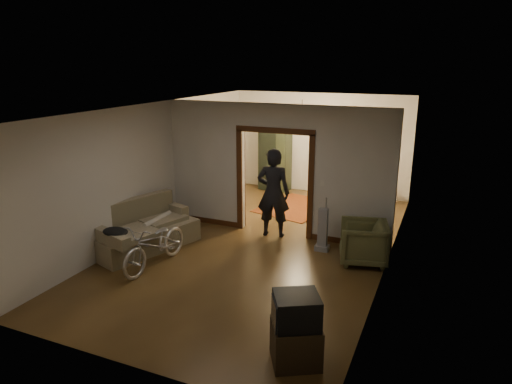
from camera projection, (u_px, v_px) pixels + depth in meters
The scene contains 24 objects.
floor at pixel (262, 244), 9.41m from camera, with size 5.00×8.50×0.01m, color #3E2913.
ceiling at pixel (262, 107), 8.63m from camera, with size 5.00×8.50×0.01m, color white.
wall_back at pixel (320, 144), 12.77m from camera, with size 5.00×0.02×2.80m, color beige.
wall_left at pixel (157, 167), 9.97m from camera, with size 0.02×8.50×2.80m, color beige.
wall_right at pixel (392, 192), 8.07m from camera, with size 0.02×8.50×2.80m, color beige.
partition_wall at pixel (275, 170), 9.68m from camera, with size 5.00×0.14×2.80m, color beige.
door_casing at pixel (275, 184), 9.77m from camera, with size 1.74×0.20×2.32m, color #3E1F0E.
far_window at pixel (345, 140), 12.43m from camera, with size 0.98×0.06×1.28m, color black.
chandelier at pixel (302, 116), 10.96m from camera, with size 0.24×0.24×0.24m, color #FFE0A5.
light_switch at pixel (322, 183), 9.26m from camera, with size 0.08×0.01×0.12m, color silver.
sofa at pixel (145, 225), 9.09m from camera, with size 0.95×2.11×0.97m, color #756D4E.
rolled_paper at pixel (157, 219), 9.30m from camera, with size 0.11×0.11×0.87m, color beige.
jacket at pixel (115, 232), 8.21m from camera, with size 0.49×0.37×0.14m, color black.
bicycle at pixel (155, 244), 8.27m from camera, with size 0.59×1.68×0.88m, color silver.
armchair at pixel (363, 242), 8.48m from camera, with size 0.84×0.86×0.79m, color brown.
tv_stand at pixel (296, 343), 5.67m from camera, with size 0.58×0.53×0.53m, color black.
crt_tv at pixel (297, 313), 5.55m from camera, with size 0.54×0.48×0.47m, color black.
vacuum at pixel (323, 230), 8.99m from camera, with size 0.27×0.21×0.88m, color gray.
person at pixel (273, 193), 9.63m from camera, with size 0.70×0.46×1.91m, color black.
oriental_rug at pixel (296, 207), 11.76m from camera, with size 1.51×1.99×0.02m, color #61240F.
locker at pixel (275, 161), 13.17m from camera, with size 0.86×0.48×1.72m, color #28301D.
globe at pixel (275, 123), 12.87m from camera, with size 0.27×0.27×0.27m, color #1E5972.
desk at pixel (355, 188), 12.14m from camera, with size 0.99×0.55×0.73m, color #322010.
desk_chair at pixel (325, 185), 12.04m from camera, with size 0.43×0.43×0.97m, color #322010.
Camera 1 is at (3.34, -8.08, 3.65)m, focal length 32.00 mm.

